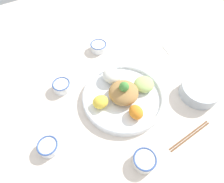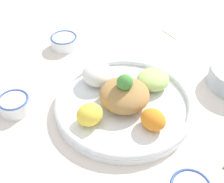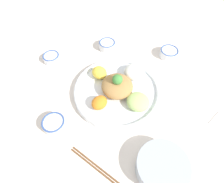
# 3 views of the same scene
# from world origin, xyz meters

# --- Properties ---
(ground_plane) EXTENTS (2.40, 2.40, 0.00)m
(ground_plane) POSITION_xyz_m (0.00, 0.00, 0.00)
(ground_plane) COLOR silver
(salad_platter) EXTENTS (0.41, 0.41, 0.12)m
(salad_platter) POSITION_xyz_m (0.01, 0.01, 0.03)
(salad_platter) COLOR white
(salad_platter) RESTS_ON ground_plane
(sauce_bowl_red) EXTENTS (0.09, 0.09, 0.05)m
(sauce_bowl_red) POSITION_xyz_m (-0.23, 0.21, 0.03)
(sauce_bowl_red) COLOR white
(sauce_bowl_red) RESTS_ON ground_plane
(rice_bowl_blue) EXTENTS (0.10, 0.10, 0.04)m
(rice_bowl_blue) POSITION_xyz_m (0.08, 0.38, 0.02)
(rice_bowl_blue) COLOR white
(rice_bowl_blue) RESTS_ON ground_plane
(serving_spoon_main) EXTENTS (0.05, 0.13, 0.01)m
(serving_spoon_main) POSITION_xyz_m (0.42, 0.12, 0.00)
(serving_spoon_main) COLOR white
(serving_spoon_main) RESTS_ON ground_plane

